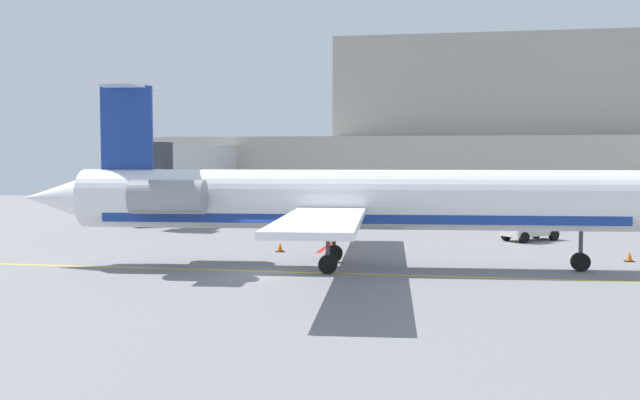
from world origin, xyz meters
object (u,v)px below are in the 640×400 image
at_px(pushback_tractor, 526,228).
at_px(regional_jet, 348,200).
at_px(fuel_tank, 174,199).
at_px(baggage_tug, 162,213).

bearing_deg(pushback_tractor, regional_jet, -126.08).
xyz_separation_m(pushback_tractor, fuel_tank, (-29.62, 13.75, 0.73)).
distance_m(regional_jet, fuel_tank, 33.72).
relative_size(regional_jet, fuel_tank, 4.24).
bearing_deg(fuel_tank, pushback_tractor, -24.91).
bearing_deg(fuel_tank, regional_jet, -54.05).
distance_m(regional_jet, baggage_tug, 26.01).
distance_m(baggage_tug, pushback_tractor, 27.94).
distance_m(regional_jet, pushback_tractor, 16.91).
xyz_separation_m(regional_jet, baggage_tug, (-17.54, 19.06, -2.36)).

